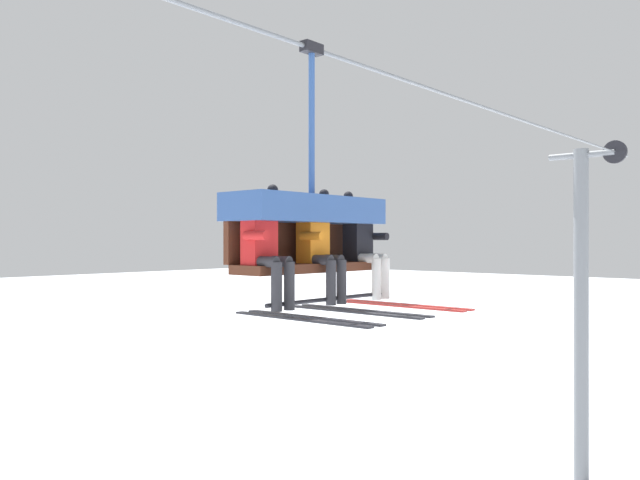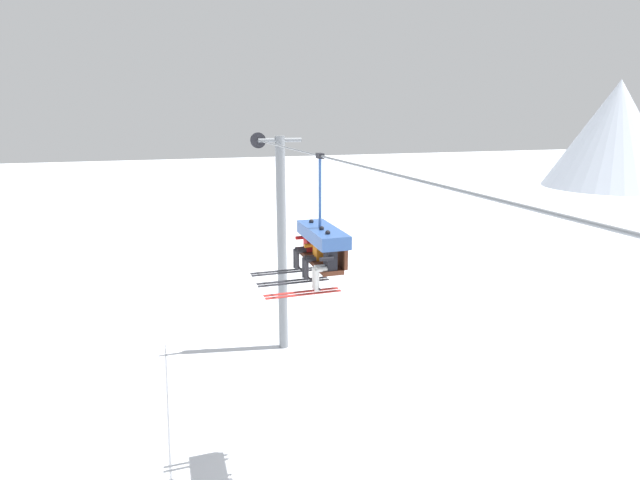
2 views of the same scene
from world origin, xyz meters
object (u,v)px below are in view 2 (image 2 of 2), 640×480
object	(u,v)px
skier_red	(305,244)
skier_orange	(314,252)
lift_tower_near	(281,241)
skier_black	(325,261)
chairlift_chair	(323,240)

from	to	relation	value
skier_red	skier_orange	world-z (taller)	same
lift_tower_near	skier_red	distance (m)	6.73
skier_black	lift_tower_near	bearing A→B (deg)	173.49
skier_red	skier_orange	bearing A→B (deg)	0.00
lift_tower_near	chairlift_chair	bearing A→B (deg)	-5.56
skier_orange	skier_red	bearing A→B (deg)	180.00
skier_red	skier_black	xyz separation A→B (m)	(1.62, 0.00, 0.00)
skier_black	skier_red	bearing A→B (deg)	180.00
chairlift_chair	skier_orange	distance (m)	0.36
chairlift_chair	skier_red	size ratio (longest dim) A/B	1.69
skier_orange	skier_black	bearing A→B (deg)	0.00
lift_tower_near	skier_black	size ratio (longest dim) A/B	4.98
skier_red	skier_orange	xyz separation A→B (m)	(0.81, 0.00, 0.00)
lift_tower_near	skier_orange	bearing A→B (deg)	-7.22
chairlift_chair	skier_orange	bearing A→B (deg)	-89.11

